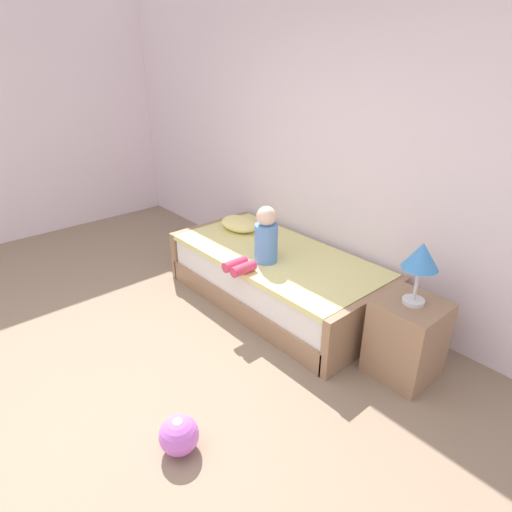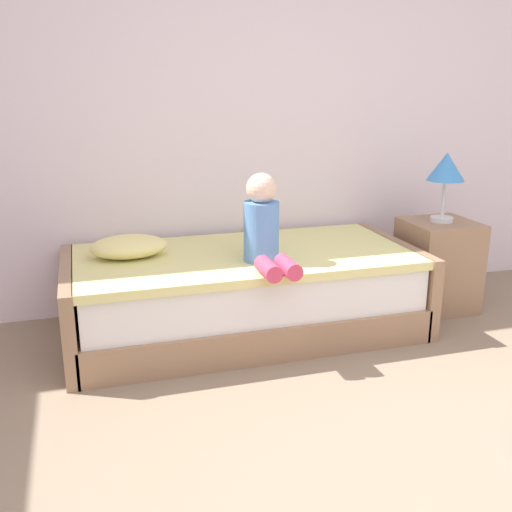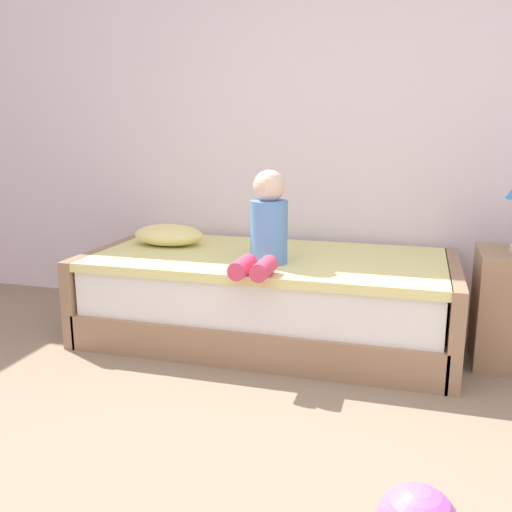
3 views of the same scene
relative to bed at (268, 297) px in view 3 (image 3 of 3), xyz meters
The scene contains 4 objects.
wall_rear 1.39m from the bed, 61.00° to the left, with size 7.20×0.10×2.90m, color white.
bed is the anchor object (origin of this frame).
child_figure 0.51m from the bed, 77.11° to the right, with size 0.20×0.51×0.50m.
pillow 0.75m from the bed, behind, with size 0.44×0.30×0.13m, color #F2E58C.
Camera 3 is at (0.48, -1.06, 1.22)m, focal length 39.69 mm.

